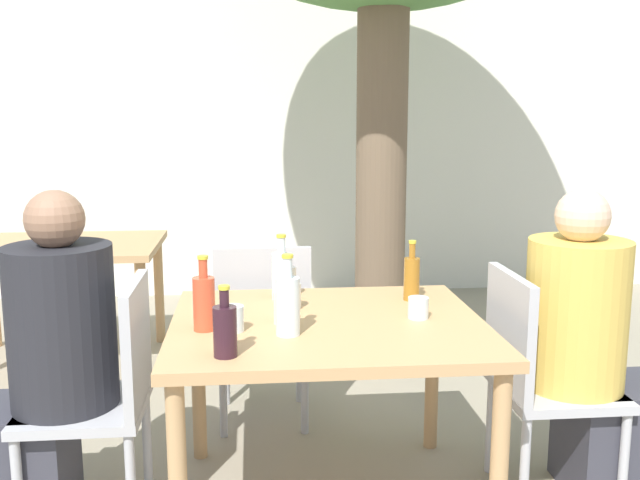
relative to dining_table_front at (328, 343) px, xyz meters
The scene contains 18 objects.
cafe_building_wall 3.43m from the dining_table_front, 90.00° to the left, with size 10.00×0.08×2.80m.
dining_table_front is the anchor object (origin of this frame).
dining_table_back 2.23m from the dining_table_front, 129.37° to the left, with size 1.17×0.85×0.74m.
patio_chair_0 0.82m from the dining_table_front, behind, with size 0.44×0.44×0.90m.
patio_chair_1 0.82m from the dining_table_front, ahead, with size 0.44×0.44×0.90m.
patio_chair_2 0.78m from the dining_table_front, 107.53° to the left, with size 0.44×0.44×0.90m.
person_seated_0 1.04m from the dining_table_front, behind, with size 0.59×0.38×1.23m.
person_seated_1 1.04m from the dining_table_front, ahead, with size 0.59×0.38×1.22m.
water_bottle_0 0.41m from the dining_table_front, 115.79° to the left, with size 0.08×0.08×0.27m.
wine_bottle_1 0.54m from the dining_table_front, 135.41° to the right, with size 0.08×0.08×0.23m.
water_bottle_2 0.29m from the dining_table_front, 135.10° to the right, with size 0.08×0.08×0.28m.
soda_bottle_3 0.49m from the dining_table_front, behind, with size 0.08×0.08×0.27m.
amber_bottle_4 0.49m from the dining_table_front, 35.10° to the left, with size 0.06×0.06×0.25m.
drinking_glass_0 0.22m from the dining_table_front, behind, with size 0.06×0.06×0.12m.
drinking_glass_1 0.26m from the dining_table_front, 124.78° to the left, with size 0.08×0.08×0.10m.
drinking_glass_2 0.46m from the dining_table_front, 105.98° to the left, with size 0.06×0.06×0.12m.
drinking_glass_3 0.36m from the dining_table_front, ahead, with size 0.08×0.08×0.08m.
drinking_glass_4 0.38m from the dining_table_front, 164.53° to the right, with size 0.08×0.08×0.09m.
Camera 1 is at (-0.27, -2.53, 1.50)m, focal length 40.00 mm.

